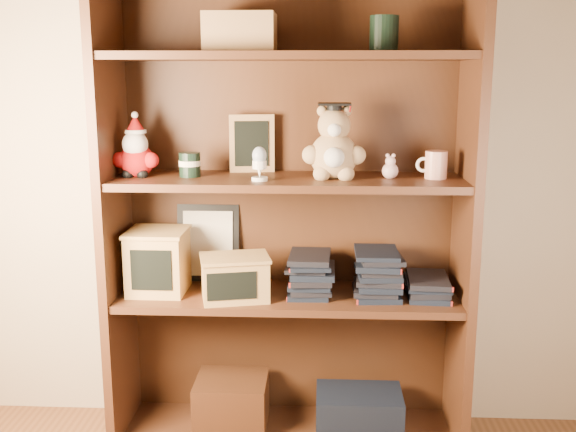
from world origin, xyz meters
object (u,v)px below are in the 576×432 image
at_px(grad_teddy_bear, 334,149).
at_px(treats_box, 158,261).
at_px(bookcase, 288,225).
at_px(teacher_mug, 435,165).

xyz_separation_m(grad_teddy_bear, treats_box, (-0.59, 0.01, -0.39)).
bearing_deg(bookcase, teacher_mug, -6.01).
xyz_separation_m(bookcase, treats_box, (-0.44, -0.05, -0.12)).
bearing_deg(grad_teddy_bear, bookcase, 159.01).
distance_m(grad_teddy_bear, teacher_mug, 0.33).
height_order(grad_teddy_bear, treats_box, grad_teddy_bear).
bearing_deg(teacher_mug, grad_teddy_bear, -178.68).
bearing_deg(bookcase, grad_teddy_bear, -20.99).
xyz_separation_m(bookcase, grad_teddy_bear, (0.15, -0.06, 0.27)).
relative_size(teacher_mug, treats_box, 0.47).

